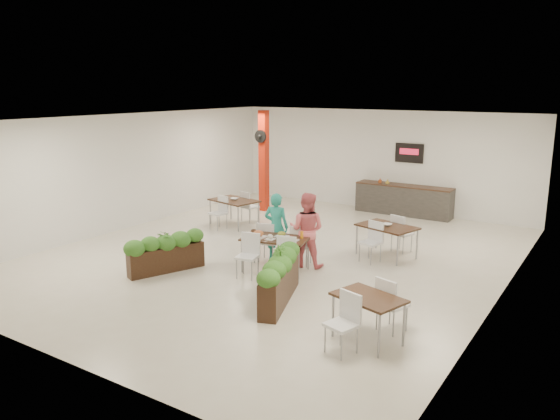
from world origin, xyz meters
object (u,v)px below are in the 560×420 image
object	(u,v)px
main_table	(275,243)
diner_man	(276,227)
diner_woman	(307,230)
planter_left	(166,250)
side_table_b	(387,230)
red_column	(264,160)
planter_right	(280,276)
side_table_c	(368,305)
service_counter	(403,199)
side_table_a	(234,203)

from	to	relation	value
main_table	diner_man	xyz separation A→B (m)	(-0.39, 0.66, 0.15)
diner_man	diner_woman	world-z (taller)	diner_woman
planter_left	side_table_b	xyz separation A→B (m)	(3.59, 3.58, 0.14)
red_column	planter_right	xyz separation A→B (m)	(4.59, -6.19, -1.13)
main_table	planter_right	bearing A→B (deg)	-53.82
planter_right	side_table_c	xyz separation A→B (m)	(2.03, -0.61, 0.10)
planter_left	planter_right	bearing A→B (deg)	-1.95
diner_man	planter_right	size ratio (longest dim) A/B	0.79
service_counter	planter_left	xyz separation A→B (m)	(-2.38, -7.95, 0.00)
diner_man	diner_woman	xyz separation A→B (m)	(0.80, 0.00, 0.05)
diner_woman	side_table_a	distance (m)	4.13
red_column	diner_man	size ratio (longest dim) A/B	2.03
planter_left	side_table_a	bearing A→B (deg)	107.09
red_column	planter_left	xyz separation A→B (m)	(1.62, -6.09, -1.15)
side_table_a	diner_man	bearing A→B (deg)	-24.55
service_counter	red_column	bearing A→B (deg)	-155.00
side_table_c	diner_woman	bearing A→B (deg)	151.71
diner_woman	planter_left	world-z (taller)	diner_woman
main_table	side_table_c	bearing A→B (deg)	-33.42
side_table_b	diner_woman	bearing A→B (deg)	-112.10
diner_woman	main_table	bearing A→B (deg)	45.62
service_counter	side_table_a	xyz separation A→B (m)	(-3.62, -3.92, 0.15)
red_column	diner_man	xyz separation A→B (m)	(3.16, -4.11, -0.86)
side_table_b	side_table_c	world-z (taller)	same
diner_man	diner_woman	distance (m)	0.80
service_counter	planter_left	world-z (taller)	service_counter
side_table_a	side_table_b	size ratio (longest dim) A/B	1.00
planter_right	side_table_a	distance (m)	5.90
side_table_a	side_table_c	bearing A→B (deg)	-25.33
main_table	diner_man	distance (m)	0.78
side_table_a	main_table	bearing A→B (deg)	-28.63
diner_man	main_table	bearing A→B (deg)	108.29
main_table	red_column	bearing A→B (deg)	126.71
planter_left	diner_woman	bearing A→B (deg)	40.09
service_counter	planter_right	world-z (taller)	service_counter
red_column	diner_man	bearing A→B (deg)	-52.42
service_counter	diner_woman	world-z (taller)	service_counter
planter_right	planter_left	bearing A→B (deg)	178.05
diner_man	planter_left	size ratio (longest dim) A/B	0.93
service_counter	side_table_c	bearing A→B (deg)	-73.12
planter_left	main_table	bearing A→B (deg)	34.23
main_table	planter_right	distance (m)	1.76
main_table	planter_left	xyz separation A→B (m)	(-1.94, -1.32, -0.14)
service_counter	side_table_b	world-z (taller)	service_counter
side_table_a	side_table_b	distance (m)	4.84
side_table_b	side_table_c	distance (m)	4.52
red_column	side_table_b	distance (m)	5.86
service_counter	side_table_a	size ratio (longest dim) A/B	1.79
service_counter	diner_woman	bearing A→B (deg)	-90.33
red_column	side_table_c	bearing A→B (deg)	-45.72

